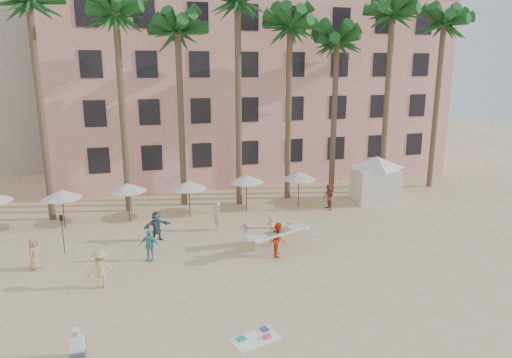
{
  "coord_description": "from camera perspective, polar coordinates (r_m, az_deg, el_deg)",
  "views": [
    {
      "loc": [
        -4.9,
        -17.43,
        9.99
      ],
      "look_at": [
        1.86,
        6.0,
        4.0
      ],
      "focal_mm": 32.0,
      "sensor_mm": 36.0,
      "label": 1
    }
  ],
  "objects": [
    {
      "name": "cabana",
      "position": [
        35.64,
        14.73,
        0.49
      ],
      "size": [
        5.27,
        5.27,
        3.5
      ],
      "color": "silver",
      "rests_on": "ground"
    },
    {
      "name": "carrier_white",
      "position": [
        24.9,
        2.83,
        -7.38
      ],
      "size": [
        3.38,
        1.61,
        1.88
      ],
      "color": "#DA4216",
      "rests_on": "ground"
    },
    {
      "name": "umbrella_row",
      "position": [
        30.96,
        -12.06,
        -0.84
      ],
      "size": [
        22.5,
        2.7,
        2.73
      ],
      "color": "#332B23",
      "rests_on": "ground"
    },
    {
      "name": "paddle",
      "position": [
        27.13,
        -23.05,
        -5.79
      ],
      "size": [
        0.18,
        0.04,
        2.23
      ],
      "color": "black",
      "rests_on": "ground"
    },
    {
      "name": "pink_hotel",
      "position": [
        45.08,
        -0.77,
        11.27
      ],
      "size": [
        35.0,
        14.0,
        16.0
      ],
      "primitive_type": "cube",
      "color": "pink",
      "rests_on": "ground"
    },
    {
      "name": "carrier_yellow",
      "position": [
        26.2,
        1.98,
        -6.29
      ],
      "size": [
        3.08,
        0.81,
        1.75
      ],
      "color": "tan",
      "rests_on": "ground"
    },
    {
      "name": "seated_man",
      "position": [
        18.18,
        -21.46,
        -19.17
      ],
      "size": [
        0.49,
        0.85,
        1.11
      ],
      "color": "#3F3F4C",
      "rests_on": "ground"
    },
    {
      "name": "beachgoers",
      "position": [
        26.41,
        -9.94,
        -6.55
      ],
      "size": [
        19.26,
        8.89,
        1.85
      ],
      "color": "tan",
      "rests_on": "ground"
    },
    {
      "name": "palm_row",
      "position": [
        33.01,
        -6.97,
        18.88
      ],
      "size": [
        44.4,
        5.4,
        16.3
      ],
      "color": "brown",
      "rests_on": "ground"
    },
    {
      "name": "ground",
      "position": [
        20.68,
        -0.35,
        -15.08
      ],
      "size": [
        120.0,
        120.0,
        0.0
      ],
      "primitive_type": "plane",
      "color": "#D1B789",
      "rests_on": "ground"
    },
    {
      "name": "beach_towel",
      "position": [
        18.29,
        0.04,
        -19.19
      ],
      "size": [
        2.0,
        1.44,
        0.14
      ],
      "color": "white",
      "rests_on": "ground"
    }
  ]
}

